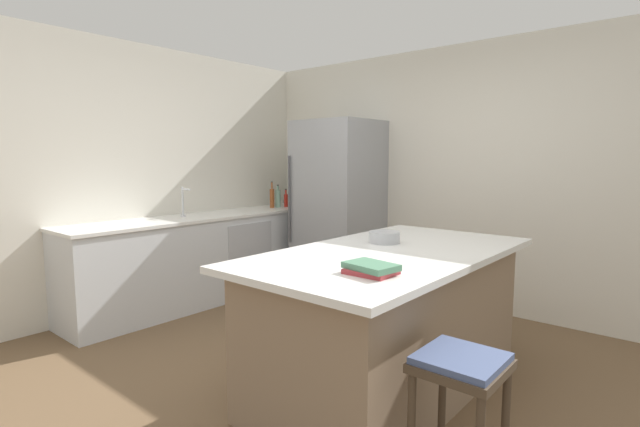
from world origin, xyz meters
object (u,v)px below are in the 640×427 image
(kitchen_island, at_px, (389,320))
(gin_bottle, at_px, (278,198))
(sink_faucet, at_px, (183,201))
(hot_sauce_bottle, at_px, (286,200))
(bar_stool, at_px, (460,382))
(vinegar_bottle, at_px, (272,198))
(wine_bottle, at_px, (292,192))
(syrup_bottle, at_px, (292,198))
(cookbook_stack, at_px, (371,269))
(mixing_bowl, at_px, (384,237))
(refrigerator, at_px, (338,207))

(kitchen_island, xyz_separation_m, gin_bottle, (-2.49, 1.47, 0.55))
(sink_faucet, height_order, hot_sauce_bottle, sink_faucet)
(bar_stool, relative_size, sink_faucet, 2.17)
(bar_stool, relative_size, vinegar_bottle, 2.08)
(wine_bottle, height_order, syrup_bottle, wine_bottle)
(wine_bottle, distance_m, cookbook_stack, 3.64)
(gin_bottle, xyz_separation_m, vinegar_bottle, (-0.02, -0.08, 0.01))
(hot_sauce_bottle, relative_size, mixing_bowl, 1.02)
(wine_bottle, xyz_separation_m, mixing_bowl, (2.36, -1.56, -0.11))
(mixing_bowl, bearing_deg, vinegar_bottle, 153.09)
(bar_stool, xyz_separation_m, vinegar_bottle, (-3.26, 2.03, 0.49))
(sink_faucet, xyz_separation_m, cookbook_stack, (2.81, -0.79, -0.12))
(wine_bottle, distance_m, mixing_bowl, 2.83)
(cookbook_stack, bearing_deg, syrup_bottle, 139.99)
(wine_bottle, height_order, hot_sauce_bottle, wine_bottle)
(hot_sauce_bottle, bearing_deg, vinegar_bottle, -105.96)
(refrigerator, xyz_separation_m, syrup_bottle, (-0.79, 0.09, 0.06))
(refrigerator, distance_m, syrup_bottle, 0.80)
(kitchen_island, height_order, refrigerator, refrigerator)
(vinegar_bottle, bearing_deg, sink_faucet, -92.58)
(mixing_bowl, bearing_deg, gin_bottle, 151.35)
(sink_faucet, xyz_separation_m, gin_bottle, (0.07, 1.27, -0.05))
(bar_stool, height_order, sink_faucet, sink_faucet)
(syrup_bottle, bearing_deg, wine_bottle, 134.60)
(kitchen_island, xyz_separation_m, syrup_bottle, (-2.45, 1.68, 0.55))
(vinegar_bottle, bearing_deg, gin_bottle, 78.63)
(syrup_bottle, xyz_separation_m, cookbook_stack, (2.69, -2.26, -0.07))
(wine_bottle, relative_size, vinegar_bottle, 1.29)
(cookbook_stack, bearing_deg, bar_stool, -6.43)
(gin_bottle, bearing_deg, wine_bottle, 98.21)
(wine_bottle, relative_size, syrup_bottle, 1.50)
(sink_faucet, bearing_deg, kitchen_island, -4.62)
(hot_sauce_bottle, xyz_separation_m, vinegar_bottle, (-0.05, -0.18, 0.04))
(kitchen_island, xyz_separation_m, wine_bottle, (-2.53, 1.77, 0.60))
(hot_sauce_bottle, bearing_deg, sink_faucet, -94.43)
(sink_faucet, bearing_deg, mixing_bowl, 0.07)
(gin_bottle, xyz_separation_m, cookbook_stack, (2.74, -2.05, -0.07))
(refrigerator, relative_size, hot_sauce_bottle, 8.68)
(mixing_bowl, bearing_deg, kitchen_island, -49.56)
(vinegar_bottle, xyz_separation_m, mixing_bowl, (2.33, -1.18, -0.07))
(refrigerator, height_order, cookbook_stack, refrigerator)
(hot_sauce_bottle, xyz_separation_m, gin_bottle, (-0.04, -0.10, 0.03))
(hot_sauce_bottle, bearing_deg, bar_stool, -34.58)
(cookbook_stack, bearing_deg, kitchen_island, 112.86)
(wine_bottle, height_order, vinegar_bottle, wine_bottle)
(refrigerator, relative_size, mixing_bowl, 8.88)
(kitchen_island, distance_m, hot_sauce_bottle, 2.96)
(kitchen_island, distance_m, refrigerator, 2.35)
(kitchen_island, height_order, sink_faucet, sink_faucet)
(refrigerator, relative_size, wine_bottle, 4.70)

